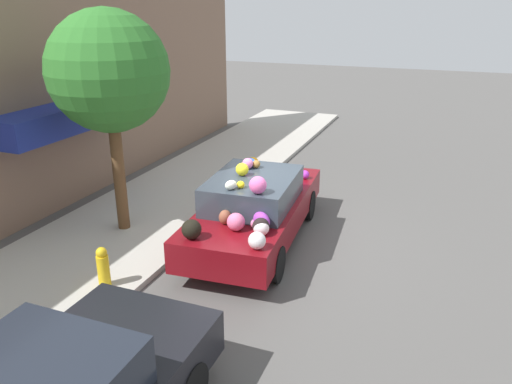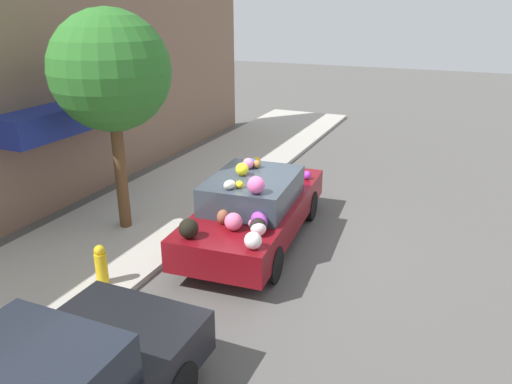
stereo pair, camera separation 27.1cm
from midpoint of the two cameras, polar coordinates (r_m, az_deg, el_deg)
name	(u,v)px [view 2 (the right image)]	position (r m, az deg, el deg)	size (l,w,h in m)	color
ground_plane	(256,240)	(10.10, 0.81, -5.55)	(60.00, 60.00, 0.00)	#565451
sidewalk_curb	(145,217)	(11.29, -11.95, -2.77)	(24.00, 3.20, 0.11)	#B2ADA3
building_facade	(51,92)	(11.97, -21.78, 10.57)	(18.00, 1.20, 5.37)	#846651
street_tree	(110,72)	(9.96, -15.53, 13.09)	(2.29, 2.29, 4.33)	brown
fire_hydrant	(101,265)	(8.63, -16.42, -7.99)	(0.20, 0.20, 0.70)	gold
art_car	(255,208)	(9.71, 0.66, -1.80)	(4.60, 2.07, 1.72)	maroon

